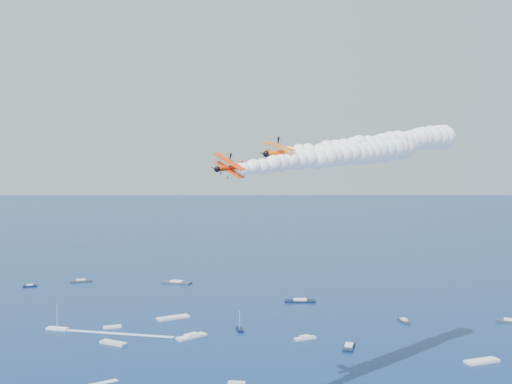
{
  "coord_description": "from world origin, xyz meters",
  "views": [
    {
      "loc": [
        5.16,
        -101.19,
        57.17
      ],
      "look_at": [
        4.09,
        11.55,
        51.26
      ],
      "focal_mm": 42.41,
      "sensor_mm": 36.0,
      "label": 1
    }
  ],
  "objects": [
    {
      "name": "biplane_trail",
      "position": [
        -0.44,
        4.94,
        55.87
      ],
      "size": [
        10.7,
        10.85,
        7.49
      ],
      "primitive_type": null,
      "rotation": [
        -0.4,
        0.07,
        3.92
      ],
      "color": "#F23405"
    },
    {
      "name": "smoke_trail_trail",
      "position": [
        20.29,
        25.22,
        58.07
      ],
      "size": [
        60.83,
        60.81,
        10.64
      ],
      "primitive_type": null,
      "rotation": [
        0.0,
        0.0,
        3.92
      ],
      "color": "white"
    },
    {
      "name": "boat_wakes",
      "position": [
        -45.12,
        68.74,
        0.03
      ],
      "size": [
        41.85,
        68.46,
        0.04
      ],
      "color": "white",
      "rests_on": "ground"
    },
    {
      "name": "smoke_trail_lead",
      "position": [
        31.03,
        36.57,
        60.86
      ],
      "size": [
        60.79,
        59.79,
        10.64
      ],
      "primitive_type": null,
      "rotation": [
        0.0,
        0.0,
        3.83
      ],
      "color": "white"
    },
    {
      "name": "spectator_boats",
      "position": [
        -18.91,
        105.79,
        0.35
      ],
      "size": [
        200.41,
        156.24,
        0.7
      ],
      "color": "white",
      "rests_on": "ground"
    },
    {
      "name": "biplane_lead",
      "position": [
        8.62,
        18.16,
        58.66
      ],
      "size": [
        11.92,
        12.49,
        7.55
      ],
      "primitive_type": null,
      "rotation": [
        -0.22,
        0.07,
        3.83
      ],
      "color": "#FF6405"
    }
  ]
}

